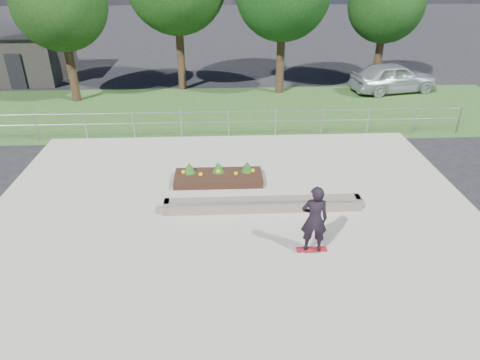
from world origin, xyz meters
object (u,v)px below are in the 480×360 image
at_px(grind_ledge, 263,205).
at_px(skateboarder, 314,219).
at_px(parked_car, 394,77).
at_px(planter_bed, 218,176).

bearing_deg(grind_ledge, skateboarder, -62.41).
bearing_deg(skateboarder, grind_ledge, 117.59).
xyz_separation_m(skateboarder, parked_car, (7.45, 14.49, -0.25)).
height_order(grind_ledge, parked_car, parked_car).
distance_m(planter_bed, parked_car, 14.37).
relative_size(skateboarder, parked_car, 0.40).
bearing_deg(planter_bed, skateboarder, -59.20).
bearing_deg(skateboarder, parked_car, 62.78).
bearing_deg(planter_bed, grind_ledge, -56.06).
bearing_deg(parked_car, planter_bed, 125.12).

